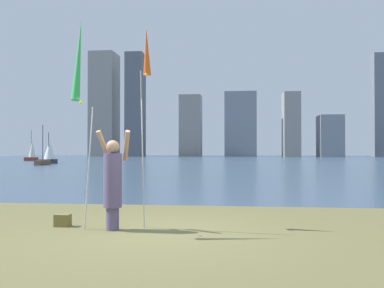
{
  "coord_description": "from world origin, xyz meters",
  "views": [
    {
      "loc": [
        1.54,
        -7.57,
        1.52
      ],
      "look_at": [
        -1.15,
        16.09,
        1.88
      ],
      "focal_mm": 39.14,
      "sensor_mm": 36.0,
      "label": 1
    }
  ],
  "objects_px": {
    "sailboat_1": "(49,153)",
    "sailboat_8": "(32,151)",
    "bag": "(63,220)",
    "kite_flag_right": "(146,58)",
    "person": "(113,181)",
    "kite_flag_left": "(79,63)",
    "sailboat_2": "(43,162)"
  },
  "relations": [
    {
      "from": "person",
      "to": "sailboat_1",
      "type": "relative_size",
      "value": 0.54
    },
    {
      "from": "kite_flag_left",
      "to": "sailboat_8",
      "type": "height_order",
      "value": "sailboat_8"
    },
    {
      "from": "kite_flag_left",
      "to": "sailboat_8",
      "type": "bearing_deg",
      "value": 118.25
    },
    {
      "from": "person",
      "to": "bag",
      "type": "height_order",
      "value": "person"
    },
    {
      "from": "person",
      "to": "bag",
      "type": "relative_size",
      "value": 6.45
    },
    {
      "from": "kite_flag_right",
      "to": "bag",
      "type": "height_order",
      "value": "kite_flag_right"
    },
    {
      "from": "kite_flag_left",
      "to": "sailboat_8",
      "type": "xyz_separation_m",
      "value": [
        -26.97,
        50.2,
        -1.75
      ]
    },
    {
      "from": "kite_flag_left",
      "to": "bag",
      "type": "bearing_deg",
      "value": 132.25
    },
    {
      "from": "person",
      "to": "sailboat_1",
      "type": "height_order",
      "value": "sailboat_1"
    },
    {
      "from": "kite_flag_left",
      "to": "sailboat_8",
      "type": "relative_size",
      "value": 0.9
    },
    {
      "from": "kite_flag_right",
      "to": "sailboat_8",
      "type": "relative_size",
      "value": 0.91
    },
    {
      "from": "person",
      "to": "kite_flag_right",
      "type": "relative_size",
      "value": 0.48
    },
    {
      "from": "kite_flag_right",
      "to": "sailboat_1",
      "type": "distance_m",
      "value": 42.32
    },
    {
      "from": "kite_flag_left",
      "to": "sailboat_1",
      "type": "bearing_deg",
      "value": 116.03
    },
    {
      "from": "sailboat_2",
      "to": "sailboat_8",
      "type": "bearing_deg",
      "value": 120.52
    },
    {
      "from": "kite_flag_right",
      "to": "sailboat_8",
      "type": "height_order",
      "value": "sailboat_8"
    },
    {
      "from": "kite_flag_left",
      "to": "bag",
      "type": "distance_m",
      "value": 3.12
    },
    {
      "from": "kite_flag_left",
      "to": "kite_flag_right",
      "type": "xyz_separation_m",
      "value": [
        1.08,
        0.87,
        0.26
      ]
    },
    {
      "from": "person",
      "to": "sailboat_1",
      "type": "xyz_separation_m",
      "value": [
        -19.21,
        37.86,
        0.29
      ]
    },
    {
      "from": "kite_flag_left",
      "to": "sailboat_8",
      "type": "distance_m",
      "value": 57.01
    },
    {
      "from": "kite_flag_right",
      "to": "sailboat_2",
      "type": "xyz_separation_m",
      "value": [
        -18.29,
        32.77,
        -3.07
      ]
    },
    {
      "from": "sailboat_1",
      "to": "sailboat_2",
      "type": "height_order",
      "value": "sailboat_2"
    },
    {
      "from": "bag",
      "to": "sailboat_8",
      "type": "relative_size",
      "value": 0.07
    },
    {
      "from": "sailboat_8",
      "to": "person",
      "type": "bearing_deg",
      "value": -61.09
    },
    {
      "from": "sailboat_1",
      "to": "sailboat_8",
      "type": "bearing_deg",
      "value": 124.74
    },
    {
      "from": "person",
      "to": "kite_flag_left",
      "type": "xyz_separation_m",
      "value": [
        -0.54,
        -0.37,
        2.19
      ]
    },
    {
      "from": "bag",
      "to": "sailboat_8",
      "type": "xyz_separation_m",
      "value": [
        -26.4,
        49.57,
        1.25
      ]
    },
    {
      "from": "sailboat_8",
      "to": "bag",
      "type": "bearing_deg",
      "value": -61.96
    },
    {
      "from": "sailboat_2",
      "to": "person",
      "type": "bearing_deg",
      "value": -61.92
    },
    {
      "from": "person",
      "to": "sailboat_8",
      "type": "relative_size",
      "value": 0.43
    },
    {
      "from": "sailboat_8",
      "to": "sailboat_1",
      "type": "bearing_deg",
      "value": -55.26
    },
    {
      "from": "kite_flag_right",
      "to": "sailboat_1",
      "type": "xyz_separation_m",
      "value": [
        -19.75,
        37.36,
        -2.15
      ]
    }
  ]
}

